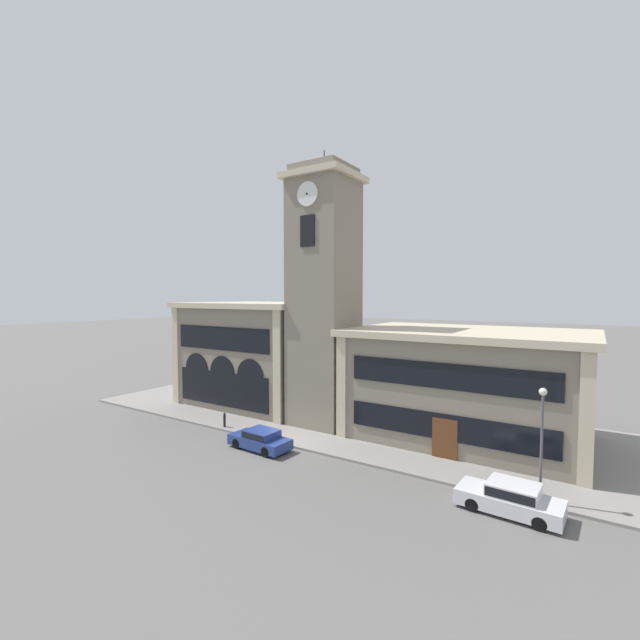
# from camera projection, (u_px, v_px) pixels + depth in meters

# --- Properties ---
(ground_plane) EXTENTS (300.00, 300.00, 0.00)m
(ground_plane) POSITION_uv_depth(u_px,v_px,m) (280.00, 445.00, 28.16)
(ground_plane) COLOR #605E5B
(sidewalk_kerb) EXTENTS (42.76, 15.10, 0.15)m
(sidewalk_kerb) POSITION_uv_depth(u_px,v_px,m) (338.00, 417.00, 34.48)
(sidewalk_kerb) COLOR gray
(sidewalk_kerb) RESTS_ON ground_plane
(clock_tower) EXTENTS (4.99, 4.99, 20.59)m
(clock_tower) POSITION_uv_depth(u_px,v_px,m) (324.00, 297.00, 32.17)
(clock_tower) COLOR gray
(clock_tower) RESTS_ON ground_plane
(town_hall_left_wing) EXTENTS (13.06, 10.50, 9.22)m
(town_hall_left_wing) POSITION_uv_depth(u_px,v_px,m) (261.00, 352.00, 39.42)
(town_hall_left_wing) COLOR gray
(town_hall_left_wing) RESTS_ON ground_plane
(town_hall_right_wing) EXTENTS (15.63, 10.50, 7.51)m
(town_hall_right_wing) POSITION_uv_depth(u_px,v_px,m) (467.00, 384.00, 29.40)
(town_hall_right_wing) COLOR gray
(town_hall_right_wing) RESTS_ON ground_plane
(parked_car_near) EXTENTS (4.21, 2.01, 1.28)m
(parked_car_near) POSITION_uv_depth(u_px,v_px,m) (260.00, 439.00, 27.34)
(parked_car_near) COLOR navy
(parked_car_near) RESTS_ON ground_plane
(parked_car_mid) EXTENTS (4.57, 2.09, 1.41)m
(parked_car_mid) POSITION_uv_depth(u_px,v_px,m) (510.00, 498.00, 19.29)
(parked_car_mid) COLOR silver
(parked_car_mid) RESTS_ON ground_plane
(street_lamp) EXTENTS (0.36, 0.36, 5.42)m
(street_lamp) POSITION_uv_depth(u_px,v_px,m) (542.00, 427.00, 19.89)
(street_lamp) COLOR #4C4C51
(street_lamp) RESTS_ON sidewalk_kerb
(bollard) EXTENTS (0.18, 0.18, 1.06)m
(bollard) POSITION_uv_depth(u_px,v_px,m) (224.00, 420.00, 31.57)
(bollard) COLOR black
(bollard) RESTS_ON sidewalk_kerb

